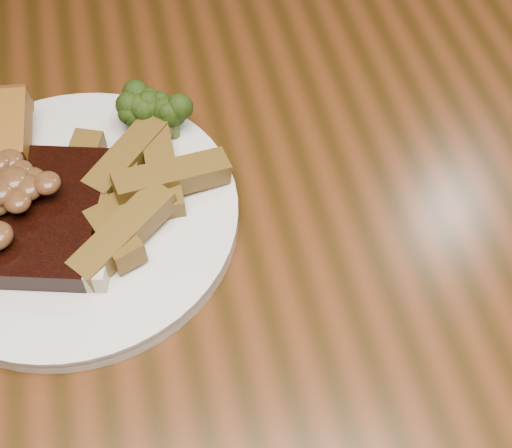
{
  "coord_description": "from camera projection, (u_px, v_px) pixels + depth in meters",
  "views": [
    {
      "loc": [
        -0.05,
        -0.32,
        1.22
      ],
      "look_at": [
        0.02,
        -0.01,
        0.78
      ],
      "focal_mm": 50.0,
      "sensor_mm": 36.0,
      "label": 1
    }
  ],
  "objects": [
    {
      "name": "broccoli_cluster",
      "position": [
        141.0,
        112.0,
        0.61
      ],
      "size": [
        0.06,
        0.06,
        0.04
      ],
      "primitive_type": null,
      "color": "#24390D",
      "rests_on": "plate"
    },
    {
      "name": "plate",
      "position": [
        75.0,
        218.0,
        0.58
      ],
      "size": [
        0.31,
        0.31,
        0.01
      ],
      "primitive_type": "cylinder",
      "rotation": [
        0.0,
        0.0,
        0.18
      ],
      "color": "silver",
      "rests_on": "dining_table"
    },
    {
      "name": "dining_table",
      "position": [
        232.0,
        295.0,
        0.65
      ],
      "size": [
        1.6,
        0.9,
        0.75
      ],
      "color": "#46220E",
      "rests_on": "ground"
    },
    {
      "name": "potato_wedges",
      "position": [
        135.0,
        196.0,
        0.57
      ],
      "size": [
        0.12,
        0.12,
        0.02
      ],
      "primitive_type": null,
      "color": "brown",
      "rests_on": "plate"
    },
    {
      "name": "mushroom_pile",
      "position": [
        2.0,
        194.0,
        0.54
      ],
      "size": [
        0.07,
        0.07,
        0.03
      ],
      "primitive_type": null,
      "color": "#55381A",
      "rests_on": "steak"
    }
  ]
}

